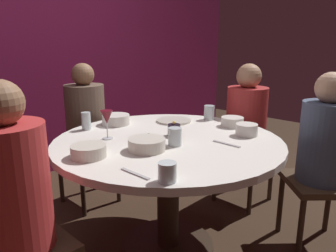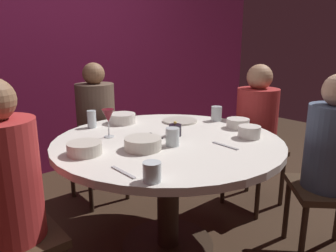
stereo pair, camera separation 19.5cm
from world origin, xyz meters
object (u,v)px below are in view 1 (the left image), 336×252
at_px(dining_table, 168,161).
at_px(bowl_rice_portion, 89,151).
at_px(bowl_sauce_side, 247,130).
at_px(bowl_salad_center, 147,144).
at_px(cup_near_candle, 175,137).
at_px(dinner_plate, 174,121).
at_px(seated_diner_left, 11,191).
at_px(seated_diner_front_right, 324,144).
at_px(cell_phone, 152,137).
at_px(seated_diner_right, 246,119).
at_px(cup_by_right_diner, 209,113).
at_px(wine_glass, 107,118).
at_px(bowl_serving_large, 116,119).
at_px(cup_by_left_diner, 86,121).
at_px(candle_holder, 174,130).
at_px(seated_diner_back, 86,120).
at_px(cup_center_front, 167,172).
at_px(bowl_small_white, 232,122).

xyz_separation_m(dining_table, bowl_rice_portion, (-0.51, 0.07, 0.18)).
bearing_deg(bowl_sauce_side, bowl_salad_center, 159.15).
height_order(bowl_sauce_side, bowl_rice_portion, bowl_sauce_side).
height_order(bowl_sauce_side, cup_near_candle, cup_near_candle).
height_order(dining_table, dinner_plate, dinner_plate).
bearing_deg(seated_diner_left, dinner_plate, 12.10).
xyz_separation_m(seated_diner_front_right, bowl_rice_portion, (-1.20, 0.75, 0.07)).
distance_m(dinner_plate, bowl_rice_portion, 0.89).
bearing_deg(bowl_rice_portion, seated_diner_front_right, -32.12).
bearing_deg(cell_phone, dinner_plate, -150.99).
bearing_deg(seated_diner_right, seated_diner_left, 0.00).
relative_size(cell_phone, cup_by_right_diner, 1.29).
height_order(bowl_sauce_side, cup_by_right_diner, cup_by_right_diner).
bearing_deg(bowl_sauce_side, wine_glass, 138.79).
bearing_deg(bowl_serving_large, seated_diner_right, -29.47).
bearing_deg(cup_by_right_diner, dining_table, -167.88).
bearing_deg(cup_by_left_diner, candle_holder, -59.67).
bearing_deg(seated_diner_left, bowl_rice_portion, 9.34).
xyz_separation_m(seated_diner_left, bowl_rice_portion, (0.41, 0.07, 0.05)).
bearing_deg(bowl_serving_large, cup_near_candle, -96.32).
bearing_deg(bowl_salad_center, cup_by_right_diner, 13.18).
distance_m(seated_diner_back, cup_center_front, 1.42).
bearing_deg(cup_by_right_diner, dinner_plate, 147.23).
relative_size(dining_table, cell_phone, 9.88).
height_order(seated_diner_right, cup_center_front, seated_diner_right).
xyz_separation_m(seated_diner_front_right, cup_by_right_diner, (-0.11, 0.81, 0.09)).
xyz_separation_m(bowl_sauce_side, cup_by_right_diner, (0.18, 0.43, 0.02)).
height_order(seated_diner_left, cup_by_right_diner, seated_diner_left).
height_order(bowl_salad_center, cup_center_front, cup_center_front).
xyz_separation_m(wine_glass, cell_phone, (0.20, -0.17, -0.12)).
bearing_deg(cup_by_right_diner, cup_by_left_diner, 152.67).
distance_m(bowl_serving_large, bowl_small_white, 0.82).
relative_size(seated_diner_left, bowl_salad_center, 5.82).
bearing_deg(bowl_sauce_side, bowl_small_white, 54.78).
bearing_deg(seated_diner_back, candle_holder, 4.90).
bearing_deg(bowl_sauce_side, bowl_serving_large, 115.41).
bearing_deg(seated_diner_front_right, dinner_plate, -25.59).
distance_m(cell_phone, cup_by_right_diner, 0.64).
bearing_deg(candle_holder, cup_near_candle, -135.66).
relative_size(seated_diner_back, cup_by_left_diner, 9.80).
bearing_deg(candle_holder, wine_glass, 144.07).
distance_m(bowl_salad_center, cup_by_left_diner, 0.61).
bearing_deg(seated_diner_left, bowl_serving_large, 28.96).
relative_size(seated_diner_right, cup_center_front, 13.62).
xyz_separation_m(seated_diner_right, bowl_salad_center, (-1.15, -0.07, 0.07)).
relative_size(dinner_plate, cell_phone, 1.82).
distance_m(bowl_small_white, cup_by_left_diner, 1.00).
height_order(bowl_sauce_side, cup_by_left_diner, cup_by_left_diner).
bearing_deg(wine_glass, bowl_sauce_side, -41.21).
bearing_deg(bowl_salad_center, cup_center_front, -120.80).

